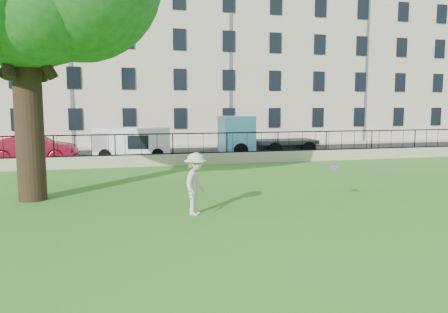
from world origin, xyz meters
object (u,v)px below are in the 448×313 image
object	(u,v)px
frisbee	(334,167)
blue_truck	(266,136)
red_sedan	(34,148)
white_van	(132,143)
man	(196,184)

from	to	relation	value
frisbee	blue_truck	distance (m)	14.03
red_sedan	white_van	bearing A→B (deg)	-83.72
frisbee	blue_truck	xyz separation A→B (m)	(2.50, 13.80, 0.07)
man	frisbee	distance (m)	4.72
man	frisbee	size ratio (longest dim) A/B	6.83
frisbee	blue_truck	world-z (taller)	blue_truck
red_sedan	blue_truck	bearing A→B (deg)	-83.96
red_sedan	frisbee	bearing A→B (deg)	-134.17
frisbee	white_van	bearing A→B (deg)	113.50
red_sedan	blue_truck	world-z (taller)	blue_truck
man	frisbee	world-z (taller)	man
white_van	blue_truck	distance (m)	8.51
white_van	frisbee	bearing A→B (deg)	-59.52
blue_truck	white_van	bearing A→B (deg)	-179.92
frisbee	red_sedan	xyz separation A→B (m)	(-11.53, 13.76, -0.42)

